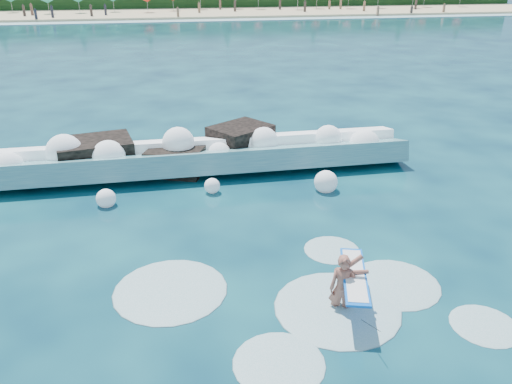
% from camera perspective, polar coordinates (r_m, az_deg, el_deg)
% --- Properties ---
extents(ground, '(200.00, 200.00, 0.00)m').
position_cam_1_polar(ground, '(13.26, -4.80, -8.76)').
color(ground, '#072038').
rests_on(ground, ground).
extents(beach, '(140.00, 20.00, 0.40)m').
position_cam_1_polar(beach, '(89.36, -10.81, 19.43)').
color(beach, tan).
rests_on(beach, ground).
extents(wet_band, '(140.00, 5.00, 0.08)m').
position_cam_1_polar(wet_band, '(78.41, -10.66, 18.69)').
color(wet_band, silver).
rests_on(wet_band, ground).
extents(breaking_wave, '(16.28, 2.61, 1.40)m').
position_cam_1_polar(breaking_wave, '(19.42, -6.77, 3.87)').
color(breaking_wave, teal).
rests_on(breaking_wave, ground).
extents(rock_cluster, '(8.67, 3.69, 1.59)m').
position_cam_1_polar(rock_cluster, '(20.00, -10.32, 4.29)').
color(rock_cluster, black).
rests_on(rock_cluster, ground).
extents(surfer_with_board, '(1.22, 2.88, 1.68)m').
position_cam_1_polar(surfer_with_board, '(11.69, 10.17, -10.49)').
color(surfer_with_board, '#A05B4A').
rests_on(surfer_with_board, ground).
extents(wave_spray, '(14.41, 4.11, 1.80)m').
position_cam_1_polar(wave_spray, '(19.09, -7.01, 4.63)').
color(wave_spray, white).
rests_on(wave_spray, ground).
extents(surf_foam, '(8.93, 5.72, 0.15)m').
position_cam_1_polar(surf_foam, '(12.16, 4.69, -12.21)').
color(surf_foam, silver).
rests_on(surf_foam, ground).
extents(beachgoers, '(107.77, 13.33, 1.91)m').
position_cam_1_polar(beachgoers, '(86.51, -0.91, 20.23)').
color(beachgoers, '#3F332D').
rests_on(beachgoers, ground).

